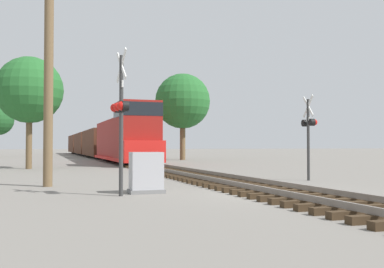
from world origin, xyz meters
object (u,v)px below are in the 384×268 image
object	(u,v)px
utility_pole	(49,72)
tree_mid_background	(183,101)
crossing_signal_far	(309,128)
relay_cabinet	(146,173)
tree_far_right	(29,90)
crossing_signal_near	(120,111)
freight_train	(94,143)

from	to	relation	value
utility_pole	tree_mid_background	bearing A→B (deg)	63.46
crossing_signal_far	utility_pole	world-z (taller)	utility_pole
relay_cabinet	tree_far_right	bearing A→B (deg)	102.82
relay_cabinet	utility_pole	size ratio (longest dim) A/B	0.16
crossing_signal_near	tree_far_right	size ratio (longest dim) A/B	0.60
crossing_signal_far	tree_far_right	size ratio (longest dim) A/B	0.50
relay_cabinet	utility_pole	bearing A→B (deg)	130.61
freight_train	crossing_signal_far	world-z (taller)	freight_train
freight_train	utility_pole	distance (m)	43.20
utility_pole	tree_far_right	bearing A→B (deg)	94.03
crossing_signal_far	utility_pole	distance (m)	10.71
crossing_signal_near	tree_mid_background	world-z (taller)	tree_mid_background
tree_far_right	crossing_signal_near	bearing A→B (deg)	-80.51
utility_pole	crossing_signal_far	bearing A→B (deg)	-3.05
freight_train	relay_cabinet	bearing A→B (deg)	-94.46
freight_train	tree_mid_background	bearing A→B (deg)	-63.61
relay_cabinet	tree_mid_background	bearing A→B (deg)	70.50
freight_train	crossing_signal_far	bearing A→B (deg)	-84.60
utility_pole	freight_train	bearing A→B (deg)	81.42
freight_train	relay_cabinet	world-z (taller)	freight_train
utility_pole	tree_far_right	world-z (taller)	utility_pole
crossing_signal_far	tree_mid_background	size ratio (longest dim) A/B	0.40
crossing_signal_far	relay_cabinet	distance (m)	8.31
relay_cabinet	tree_far_right	xyz separation A→B (m)	(-3.79, 16.67, 4.38)
crossing_signal_far	tree_mid_background	world-z (taller)	tree_mid_background
crossing_signal_near	utility_pole	xyz separation A→B (m)	(-1.94, 3.89, 1.64)
crossing_signal_near	relay_cabinet	world-z (taller)	crossing_signal_near
tree_mid_background	crossing_signal_far	bearing A→B (deg)	-96.70
crossing_signal_far	utility_pole	bearing A→B (deg)	94.06
utility_pole	tree_mid_background	world-z (taller)	tree_mid_background
freight_train	crossing_signal_far	size ratio (longest dim) A/B	17.61
crossing_signal_near	tree_mid_background	bearing A→B (deg)	152.43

